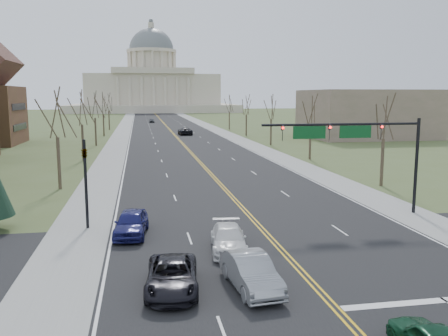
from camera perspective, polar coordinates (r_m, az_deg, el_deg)
name	(u,v)px	position (r m, az deg, el deg)	size (l,w,h in m)	color
ground	(327,299)	(22.02, 12.29, -15.18)	(600.00, 600.00, 0.00)	#49582C
road	(169,129)	(129.09, -6.66, 4.73)	(20.00, 380.00, 0.01)	black
cross_road	(286,255)	(27.26, 7.42, -10.28)	(120.00, 14.00, 0.01)	black
sidewalk_left	(123,129)	(128.91, -12.01, 4.60)	(4.00, 380.00, 0.03)	gray
sidewalk_right	(213,128)	(130.38, -1.37, 4.83)	(4.00, 380.00, 0.03)	gray
center_line	(169,129)	(129.09, -6.66, 4.74)	(0.42, 380.00, 0.01)	gold
edge_line_left	(132,129)	(128.86, -11.03, 4.63)	(0.15, 380.00, 0.01)	silver
edge_line_right	(205,128)	(130.06, -2.33, 4.82)	(0.15, 380.00, 0.01)	silver
stop_bar	(444,300)	(23.51, 24.97, -14.20)	(9.50, 0.50, 0.01)	silver
capitol	(152,86)	(268.62, -8.61, 9.77)	(90.00, 60.00, 50.00)	beige
signal_mast	(354,139)	(35.67, 15.42, 3.44)	(12.12, 0.44, 7.20)	black
signal_left	(85,174)	(32.65, -16.33, -0.68)	(0.32, 0.36, 6.00)	black
tree_r_0	(384,119)	(48.62, 18.73, 5.55)	(3.74, 3.74, 8.50)	#3C2D23
tree_l_0	(56,116)	(47.19, -19.51, 5.90)	(3.96, 3.96, 9.00)	#3C2D23
tree_r_1	(311,112)	(66.83, 10.42, 6.61)	(3.74, 3.74, 8.50)	#3C2D23
tree_l_1	(81,110)	(67.00, -16.79, 6.72)	(3.96, 3.96, 9.00)	#3C2D23
tree_r_2	(271,108)	(85.83, 5.71, 7.14)	(3.74, 3.74, 8.50)	#3C2D23
tree_l_2	(95,106)	(86.89, -15.30, 7.16)	(3.96, 3.96, 9.00)	#3C2D23
tree_r_3	(246,106)	(105.21, 2.71, 7.46)	(3.74, 3.74, 8.50)	#3C2D23
tree_l_3	(103,104)	(106.83, -14.37, 7.43)	(3.96, 3.96, 9.00)	#3C2D23
tree_r_4	(229,104)	(124.78, 0.65, 7.66)	(3.74, 3.74, 8.50)	#3C2D23
tree_l_4	(108,103)	(126.78, -13.73, 7.61)	(3.96, 3.96, 9.00)	#3C2D23
bldg_right_mass	(367,114)	(106.07, 16.79, 6.27)	(25.00, 20.00, 10.00)	#6E624E
car_sb_inner_lead	(251,272)	(22.35, 3.25, -12.37)	(1.69, 4.84, 1.59)	gray
car_sb_outer_lead	(172,276)	(22.28, -6.28, -12.76)	(2.32, 5.02, 1.40)	black
car_sb_inner_second	(228,239)	(27.47, 0.54, -8.52)	(1.96, 4.81, 1.40)	silver
car_sb_outer_second	(131,223)	(30.89, -11.10, -6.49)	(1.93, 4.80, 1.63)	navy
car_far_nb	(185,131)	(108.20, -4.71, 4.45)	(2.77, 6.01, 1.67)	black
car_far_sb	(152,121)	(157.77, -8.67, 5.66)	(1.64, 4.09, 1.39)	#4A4D52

